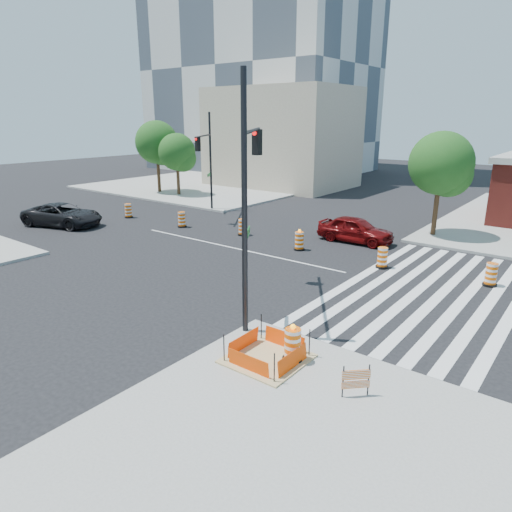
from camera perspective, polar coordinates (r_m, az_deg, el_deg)
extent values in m
plane|color=black|center=(25.71, -2.85, 1.02)|extent=(120.00, 120.00, 0.00)
cube|color=gray|center=(50.63, -5.16, 8.95)|extent=(22.00, 22.00, 0.15)
cube|color=silver|center=(21.68, 13.05, -2.45)|extent=(0.45, 13.50, 0.01)
cube|color=silver|center=(21.35, 15.23, -2.92)|extent=(0.45, 13.50, 0.01)
cube|color=silver|center=(21.05, 17.48, -3.40)|extent=(0.45, 13.50, 0.01)
cube|color=silver|center=(20.79, 19.79, -3.89)|extent=(0.45, 13.50, 0.01)
cube|color=silver|center=(20.57, 22.16, -4.38)|extent=(0.45, 13.50, 0.01)
cube|color=silver|center=(20.38, 24.58, -4.87)|extent=(0.45, 13.50, 0.01)
cube|color=silver|center=(20.23, 27.05, -5.36)|extent=(0.45, 13.50, 0.01)
cube|color=silver|center=(25.70, -2.85, 1.03)|extent=(14.00, 0.12, 0.01)
cube|color=tan|center=(13.88, 1.40, -12.70)|extent=(2.20, 2.20, 0.05)
cube|color=#FF4705|center=(13.14, -0.99, -13.28)|extent=(1.44, 0.02, 0.55)
cube|color=#FF4705|center=(14.41, 3.56, -10.41)|extent=(1.44, 0.02, 0.55)
cube|color=#FF4705|center=(14.25, -1.56, -10.73)|extent=(0.02, 1.44, 0.55)
cube|color=#FF4705|center=(13.32, 4.60, -12.90)|extent=(0.02, 1.44, 0.55)
cylinder|color=black|center=(13.56, -4.02, -11.44)|extent=(0.04, 0.04, 0.90)
cylinder|color=black|center=(12.58, 2.30, -13.85)|extent=(0.04, 0.04, 0.90)
cylinder|color=black|center=(14.80, 0.66, -8.85)|extent=(0.04, 0.04, 0.90)
cylinder|color=black|center=(13.91, 6.69, -10.77)|extent=(0.04, 0.04, 0.90)
cube|color=tan|center=(49.55, 3.22, 14.54)|extent=(14.00, 10.00, 10.00)
imported|color=#580708|center=(27.37, 12.32, 3.26)|extent=(4.46, 1.87, 1.51)
imported|color=black|center=(33.49, -23.03, 4.76)|extent=(5.94, 4.05, 1.51)
cylinder|color=black|center=(14.28, -1.45, 5.87)|extent=(0.19, 0.19, 8.30)
cylinder|color=black|center=(17.12, -0.42, 15.40)|extent=(3.53, 5.27, 0.12)
cube|color=black|center=(19.31, 0.13, 14.03)|extent=(0.33, 0.29, 1.04)
sphere|color=#FF0C0C|center=(19.15, -0.21, 15.10)|extent=(0.19, 0.19, 0.19)
cube|color=#0C591E|center=(15.51, -1.04, 2.84)|extent=(0.72, 1.06, 0.26)
cylinder|color=black|center=(35.94, -5.70, 11.67)|extent=(0.16, 0.16, 7.30)
cylinder|color=black|center=(33.13, -6.64, 14.68)|extent=(3.10, 4.63, 0.11)
cube|color=black|center=(31.27, -7.29, 13.70)|extent=(0.29, 0.26, 0.91)
sphere|color=#FF0C0C|center=(31.13, -7.55, 14.26)|extent=(0.16, 0.16, 0.16)
cube|color=#0C591E|center=(35.15, -5.92, 10.05)|extent=(0.63, 0.93, 0.23)
cylinder|color=black|center=(13.83, 4.54, -12.76)|extent=(0.60, 0.60, 0.10)
cylinder|color=#E95904|center=(13.59, 4.59, -10.91)|extent=(0.48, 0.48, 0.96)
sphere|color=#FF990C|center=(13.34, 4.65, -8.81)|extent=(0.16, 0.16, 0.16)
cube|color=#E95904|center=(12.24, 12.42, -14.29)|extent=(0.56, 0.56, 0.25)
cube|color=#E95904|center=(12.39, 12.33, -15.42)|extent=(0.56, 0.56, 0.20)
cylinder|color=black|center=(12.23, 10.82, -15.19)|extent=(0.04, 0.04, 0.89)
cylinder|color=black|center=(12.44, 13.88, -14.81)|extent=(0.04, 0.04, 0.89)
cylinder|color=#382314|center=(45.41, -12.10, 10.36)|extent=(0.31, 0.31, 4.27)
sphere|color=#154B18|center=(45.20, -12.31, 13.72)|extent=(4.01, 4.01, 4.01)
sphere|color=#154B18|center=(45.06, -11.56, 12.90)|extent=(2.94, 2.94, 2.94)
sphere|color=#154B18|center=(45.39, -12.79, 13.20)|extent=(2.67, 2.67, 2.67)
cylinder|color=#382314|center=(43.45, -9.72, 9.75)|extent=(0.29, 0.29, 3.59)
sphere|color=#154B18|center=(43.24, -9.87, 12.70)|extent=(3.36, 3.36, 3.36)
sphere|color=#154B18|center=(43.14, -9.14, 11.98)|extent=(2.47, 2.47, 2.47)
sphere|color=#154B18|center=(43.41, -10.36, 12.25)|extent=(2.24, 2.24, 2.24)
cylinder|color=#382314|center=(29.76, 21.59, 5.96)|extent=(0.28, 0.28, 3.97)
sphere|color=#154B18|center=(29.44, 22.12, 10.69)|extent=(3.72, 3.72, 3.72)
sphere|color=#154B18|center=(29.64, 22.97, 9.42)|extent=(2.73, 2.73, 2.73)
sphere|color=#154B18|center=(29.40, 21.27, 10.05)|extent=(2.48, 2.48, 2.48)
cylinder|color=black|center=(34.82, -15.61, 4.72)|extent=(0.60, 0.60, 0.10)
cylinder|color=#E95904|center=(34.72, -15.68, 5.53)|extent=(0.48, 0.48, 0.95)
cylinder|color=black|center=(31.01, -9.22, 3.68)|extent=(0.60, 0.60, 0.10)
cylinder|color=#E95904|center=(30.90, -9.26, 4.58)|extent=(0.48, 0.48, 0.95)
cylinder|color=black|center=(28.50, -1.70, 2.72)|extent=(0.60, 0.60, 0.10)
cylinder|color=#E95904|center=(28.38, -1.71, 3.70)|extent=(0.48, 0.48, 0.95)
cylinder|color=black|center=(25.38, 5.40, 0.87)|extent=(0.60, 0.60, 0.10)
cylinder|color=#E95904|center=(25.25, 5.43, 1.96)|extent=(0.48, 0.48, 0.95)
sphere|color=#FF990C|center=(25.12, 5.47, 3.17)|extent=(0.16, 0.16, 0.16)
cylinder|color=black|center=(23.11, 15.42, -1.30)|extent=(0.60, 0.60, 0.10)
cylinder|color=#E95904|center=(22.96, 15.52, -0.12)|extent=(0.48, 0.48, 0.95)
cylinder|color=black|center=(22.40, 27.16, -3.20)|extent=(0.60, 0.60, 0.10)
cylinder|color=#E95904|center=(22.25, 27.33, -1.98)|extent=(0.48, 0.48, 0.95)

